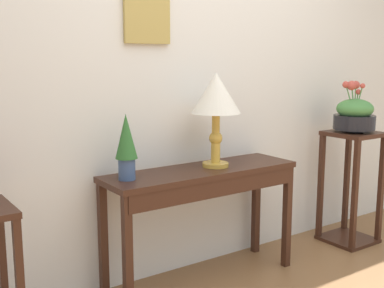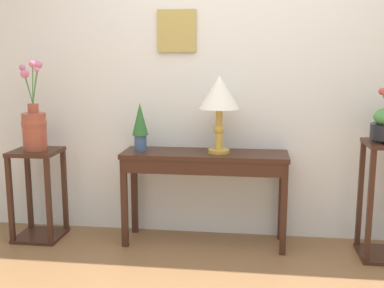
{
  "view_description": "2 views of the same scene",
  "coord_description": "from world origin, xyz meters",
  "px_view_note": "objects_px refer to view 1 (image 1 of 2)",
  "views": [
    {
      "loc": [
        -1.85,
        -1.08,
        1.38
      ],
      "look_at": [
        -0.2,
        1.29,
        0.87
      ],
      "focal_mm": 45.69,
      "sensor_mm": 36.0,
      "label": 1
    },
    {
      "loc": [
        0.21,
        -2.25,
        1.43
      ],
      "look_at": [
        -0.24,
        1.18,
        0.8
      ],
      "focal_mm": 44.58,
      "sensor_mm": 36.0,
      "label": 2
    }
  ],
  "objects_px": {
    "table_lamp": "(216,98)",
    "pedestal_stand_right": "(350,187)",
    "potted_plant_on_console": "(126,144)",
    "console_table": "(204,186)",
    "planter_bowl_wide_right": "(355,114)"
  },
  "relations": [
    {
      "from": "console_table",
      "to": "table_lamp",
      "type": "height_order",
      "value": "table_lamp"
    },
    {
      "from": "console_table",
      "to": "planter_bowl_wide_right",
      "type": "distance_m",
      "value": 1.37
    },
    {
      "from": "console_table",
      "to": "planter_bowl_wide_right",
      "type": "xyz_separation_m",
      "value": [
        1.32,
        -0.07,
        0.36
      ]
    },
    {
      "from": "potted_plant_on_console",
      "to": "pedestal_stand_right",
      "type": "xyz_separation_m",
      "value": [
        1.81,
        -0.11,
        -0.5
      ]
    },
    {
      "from": "table_lamp",
      "to": "planter_bowl_wide_right",
      "type": "distance_m",
      "value": 1.22
    },
    {
      "from": "table_lamp",
      "to": "planter_bowl_wide_right",
      "type": "relative_size",
      "value": 1.53
    },
    {
      "from": "table_lamp",
      "to": "planter_bowl_wide_right",
      "type": "bearing_deg",
      "value": -4.57
    },
    {
      "from": "pedestal_stand_right",
      "to": "console_table",
      "type": "bearing_deg",
      "value": 176.78
    },
    {
      "from": "table_lamp",
      "to": "pedestal_stand_right",
      "type": "height_order",
      "value": "table_lamp"
    },
    {
      "from": "potted_plant_on_console",
      "to": "planter_bowl_wide_right",
      "type": "bearing_deg",
      "value": -3.5
    },
    {
      "from": "potted_plant_on_console",
      "to": "pedestal_stand_right",
      "type": "bearing_deg",
      "value": -3.51
    },
    {
      "from": "console_table",
      "to": "table_lamp",
      "type": "distance_m",
      "value": 0.54
    },
    {
      "from": "pedestal_stand_right",
      "to": "planter_bowl_wide_right",
      "type": "height_order",
      "value": "planter_bowl_wide_right"
    },
    {
      "from": "potted_plant_on_console",
      "to": "pedestal_stand_right",
      "type": "height_order",
      "value": "potted_plant_on_console"
    },
    {
      "from": "pedestal_stand_right",
      "to": "planter_bowl_wide_right",
      "type": "bearing_deg",
      "value": 148.6
    }
  ]
}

